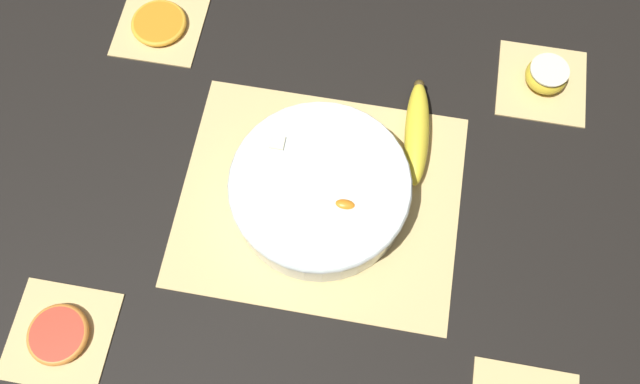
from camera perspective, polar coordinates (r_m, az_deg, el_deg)
The scene contains 10 objects.
ground_plane at distance 0.96m, azimuth -0.00°, elevation -0.72°, with size 6.00×6.00×0.00m, color black.
bamboo_mat_center at distance 0.96m, azimuth -0.00°, elevation -0.65°, with size 0.42×0.35×0.01m.
coaster_mat_near_left at distance 1.11m, azimuth 19.62°, elevation 9.40°, with size 0.14×0.14×0.01m.
coaster_mat_near_right at distance 1.14m, azimuth -14.42°, elevation 14.49°, with size 0.14×0.14×0.01m.
coaster_mat_far_right at distance 0.98m, azimuth -22.64°, elevation -12.00°, with size 0.14×0.14×0.01m.
fruit_salad_bowl at distance 0.92m, azimuth 0.02°, elevation 0.25°, with size 0.27×0.27×0.07m.
whole_banana at distance 0.99m, azimuth 8.86°, elevation 5.50°, with size 0.05×0.18×0.04m.
apple_half at distance 1.09m, azimuth 20.00°, elevation 10.00°, with size 0.07×0.07×0.04m.
orange_slice_whole at distance 1.14m, azimuth -14.52°, elevation 14.72°, with size 0.09×0.09×0.01m.
grapefruit_slice at distance 0.97m, azimuth -22.84°, elevation -11.91°, with size 0.09×0.09×0.01m.
Camera 1 is at (-0.06, 0.33, 0.90)m, focal length 35.00 mm.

